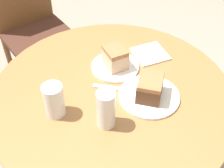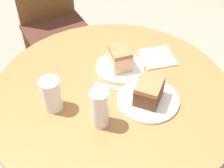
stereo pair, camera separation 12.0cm
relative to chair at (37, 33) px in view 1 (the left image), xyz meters
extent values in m
cylinder|color=#9E6B3D|center=(-0.03, -0.92, -0.09)|extent=(0.11, 0.11, 0.65)
cylinder|color=#9E6B3D|center=(-0.03, -0.92, 0.25)|extent=(0.96, 0.96, 0.03)
cylinder|color=brown|center=(-0.16, -0.30, -0.24)|extent=(0.04, 0.04, 0.41)
cylinder|color=brown|center=(0.20, -0.28, -0.24)|extent=(0.04, 0.04, 0.41)
cylinder|color=brown|center=(-0.19, 0.13, -0.24)|extent=(0.04, 0.04, 0.41)
cylinder|color=brown|center=(0.17, 0.15, -0.24)|extent=(0.04, 0.04, 0.41)
cube|color=#47281E|center=(0.00, -0.07, -0.03)|extent=(0.43, 0.50, 0.03)
cylinder|color=white|center=(0.06, -0.81, 0.27)|extent=(0.20, 0.20, 0.01)
cylinder|color=white|center=(0.07, -1.02, 0.27)|extent=(0.24, 0.24, 0.01)
cube|color=beige|center=(0.06, -0.81, 0.31)|extent=(0.09, 0.11, 0.07)
cube|color=#9E6B42|center=(0.06, -0.81, 0.35)|extent=(0.09, 0.10, 0.02)
cube|color=brown|center=(0.07, -1.02, 0.31)|extent=(0.15, 0.14, 0.07)
cube|color=#9E6B42|center=(0.07, -1.02, 0.35)|extent=(0.14, 0.14, 0.02)
cylinder|color=beige|center=(-0.14, -1.04, 0.32)|extent=(0.06, 0.06, 0.11)
cylinder|color=white|center=(-0.14, -1.04, 0.34)|extent=(0.07, 0.07, 0.15)
cylinder|color=silver|center=(-0.27, -0.90, 0.31)|extent=(0.07, 0.07, 0.10)
cylinder|color=white|center=(-0.27, -0.90, 0.33)|extent=(0.07, 0.07, 0.13)
cube|color=silver|center=(0.24, -0.82, 0.27)|extent=(0.16, 0.16, 0.01)
cube|color=silver|center=(-0.02, -0.91, 0.26)|extent=(0.14, 0.13, 0.00)
camera|label=1|loc=(-0.51, -1.65, 1.13)|focal=50.00mm
camera|label=2|loc=(-0.40, -1.70, 1.13)|focal=50.00mm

